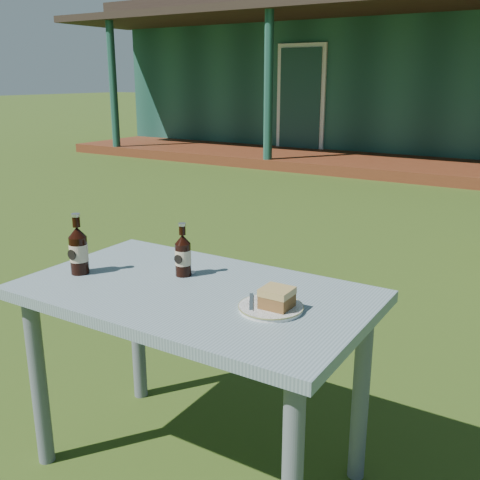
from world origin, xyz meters
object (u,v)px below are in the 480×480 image
Objects in this scene: cafe_table at (195,316)px; plate at (271,307)px; cake_slice at (277,298)px; cola_bottle_near at (183,255)px; cola_bottle_far at (78,250)px.

plate is (0.31, -0.02, 0.11)m from cafe_table.
cola_bottle_near reaches higher than cake_slice.
cola_bottle_far is (-0.34, -0.18, 0.01)m from cola_bottle_near.
cafe_table is 0.36m from cake_slice.
plate is 0.90× the size of cola_bottle_far.
cola_bottle_near is 0.38m from cola_bottle_far.
cola_bottle_near is at bearing 141.19° from cafe_table.
plate is 2.22× the size of cake_slice.
cola_bottle_far reaches higher than cake_slice.
cafe_table is 0.23m from cola_bottle_near.
plate is 0.04m from cake_slice.
plate is at bearing 5.28° from cola_bottle_far.
cake_slice reaches higher than plate.
cola_bottle_near reaches higher than cafe_table.
cola_bottle_far reaches higher than plate.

